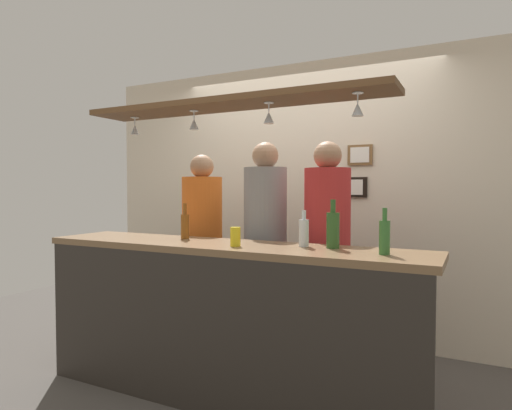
{
  "coord_description": "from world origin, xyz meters",
  "views": [
    {
      "loc": [
        1.49,
        -2.84,
        1.41
      ],
      "look_at": [
        0.0,
        0.1,
        1.28
      ],
      "focal_mm": 30.62,
      "sensor_mm": 36.0,
      "label": 1
    }
  ],
  "objects_px": {
    "person_right_red_shirt": "(327,236)",
    "picture_frame_upper_small": "(360,155)",
    "bottle_champagne_green": "(333,229)",
    "person_left_orange_shirt": "(202,234)",
    "person_middle_grey_shirt": "(265,231)",
    "bottle_soda_clear": "(304,232)",
    "bottle_beer_green_import": "(385,236)",
    "picture_frame_lower_pair": "(350,187)",
    "drink_can": "(235,237)",
    "bottle_beer_amber_tall": "(185,225)"
  },
  "relations": [
    {
      "from": "person_right_red_shirt",
      "to": "picture_frame_upper_small",
      "type": "distance_m",
      "value": 1.02
    },
    {
      "from": "person_right_red_shirt",
      "to": "bottle_champagne_green",
      "type": "xyz_separation_m",
      "value": [
        0.2,
        -0.5,
        0.1
      ]
    },
    {
      "from": "bottle_champagne_green",
      "to": "picture_frame_upper_small",
      "type": "relative_size",
      "value": 1.36
    },
    {
      "from": "person_left_orange_shirt",
      "to": "person_middle_grey_shirt",
      "type": "bearing_deg",
      "value": 0.0
    },
    {
      "from": "person_right_red_shirt",
      "to": "bottle_soda_clear",
      "type": "distance_m",
      "value": 0.52
    },
    {
      "from": "person_left_orange_shirt",
      "to": "bottle_beer_green_import",
      "type": "height_order",
      "value": "person_left_orange_shirt"
    },
    {
      "from": "picture_frame_lower_pair",
      "to": "person_left_orange_shirt",
      "type": "bearing_deg",
      "value": -143.36
    },
    {
      "from": "person_left_orange_shirt",
      "to": "picture_frame_upper_small",
      "type": "distance_m",
      "value": 1.56
    },
    {
      "from": "bottle_soda_clear",
      "to": "bottle_beer_green_import",
      "type": "relative_size",
      "value": 0.88
    },
    {
      "from": "person_middle_grey_shirt",
      "to": "picture_frame_lower_pair",
      "type": "bearing_deg",
      "value": 59.1
    },
    {
      "from": "person_middle_grey_shirt",
      "to": "bottle_champagne_green",
      "type": "bearing_deg",
      "value": -35.43
    },
    {
      "from": "bottle_soda_clear",
      "to": "picture_frame_upper_small",
      "type": "bearing_deg",
      "value": 88.33
    },
    {
      "from": "drink_can",
      "to": "picture_frame_lower_pair",
      "type": "relative_size",
      "value": 0.41
    },
    {
      "from": "bottle_beer_green_import",
      "to": "bottle_beer_amber_tall",
      "type": "xyz_separation_m",
      "value": [
        -1.44,
        0.12,
        -0.0
      ]
    },
    {
      "from": "person_left_orange_shirt",
      "to": "bottle_beer_amber_tall",
      "type": "distance_m",
      "value": 0.56
    },
    {
      "from": "person_right_red_shirt",
      "to": "picture_frame_lower_pair",
      "type": "bearing_deg",
      "value": 92.68
    },
    {
      "from": "picture_frame_lower_pair",
      "to": "bottle_soda_clear",
      "type": "bearing_deg",
      "value": -87.99
    },
    {
      "from": "picture_frame_lower_pair",
      "to": "person_middle_grey_shirt",
      "type": "bearing_deg",
      "value": -120.9
    },
    {
      "from": "picture_frame_upper_small",
      "to": "bottle_beer_green_import",
      "type": "bearing_deg",
      "value": -71.28
    },
    {
      "from": "bottle_champagne_green",
      "to": "drink_can",
      "type": "height_order",
      "value": "bottle_champagne_green"
    },
    {
      "from": "bottle_soda_clear",
      "to": "drink_can",
      "type": "bearing_deg",
      "value": -154.47
    },
    {
      "from": "bottle_soda_clear",
      "to": "picture_frame_upper_small",
      "type": "distance_m",
      "value": 1.43
    },
    {
      "from": "bottle_champagne_green",
      "to": "drink_can",
      "type": "xyz_separation_m",
      "value": [
        -0.58,
        -0.19,
        -0.06
      ]
    },
    {
      "from": "bottle_beer_amber_tall",
      "to": "bottle_beer_green_import",
      "type": "bearing_deg",
      "value": -4.71
    },
    {
      "from": "bottle_soda_clear",
      "to": "picture_frame_lower_pair",
      "type": "distance_m",
      "value": 1.34
    },
    {
      "from": "person_left_orange_shirt",
      "to": "picture_frame_lower_pair",
      "type": "distance_m",
      "value": 1.39
    },
    {
      "from": "bottle_beer_green_import",
      "to": "picture_frame_upper_small",
      "type": "height_order",
      "value": "picture_frame_upper_small"
    },
    {
      "from": "person_middle_grey_shirt",
      "to": "bottle_beer_green_import",
      "type": "height_order",
      "value": "person_middle_grey_shirt"
    },
    {
      "from": "person_middle_grey_shirt",
      "to": "bottle_soda_clear",
      "type": "bearing_deg",
      "value": -44.47
    },
    {
      "from": "picture_frame_upper_small",
      "to": "person_left_orange_shirt",
      "type": "bearing_deg",
      "value": -145.41
    },
    {
      "from": "bottle_beer_green_import",
      "to": "picture_frame_lower_pair",
      "type": "height_order",
      "value": "picture_frame_lower_pair"
    },
    {
      "from": "person_left_orange_shirt",
      "to": "picture_frame_lower_pair",
      "type": "height_order",
      "value": "person_left_orange_shirt"
    },
    {
      "from": "person_left_orange_shirt",
      "to": "bottle_soda_clear",
      "type": "relative_size",
      "value": 7.38
    },
    {
      "from": "bottle_champagne_green",
      "to": "drink_can",
      "type": "relative_size",
      "value": 2.46
    },
    {
      "from": "person_left_orange_shirt",
      "to": "picture_frame_upper_small",
      "type": "relative_size",
      "value": 7.71
    },
    {
      "from": "picture_frame_upper_small",
      "to": "person_middle_grey_shirt",
      "type": "bearing_deg",
      "value": -125.15
    },
    {
      "from": "bottle_soda_clear",
      "to": "person_left_orange_shirt",
      "type": "bearing_deg",
      "value": 155.32
    },
    {
      "from": "person_middle_grey_shirt",
      "to": "person_right_red_shirt",
      "type": "xyz_separation_m",
      "value": [
        0.51,
        0.0,
        -0.01
      ]
    },
    {
      "from": "drink_can",
      "to": "bottle_beer_green_import",
      "type": "bearing_deg",
      "value": 4.49
    },
    {
      "from": "bottle_beer_green_import",
      "to": "drink_can",
      "type": "xyz_separation_m",
      "value": [
        -0.91,
        -0.07,
        -0.04
      ]
    },
    {
      "from": "bottle_beer_amber_tall",
      "to": "picture_frame_lower_pair",
      "type": "distance_m",
      "value": 1.59
    },
    {
      "from": "person_left_orange_shirt",
      "to": "person_middle_grey_shirt",
      "type": "height_order",
      "value": "person_middle_grey_shirt"
    },
    {
      "from": "bottle_beer_green_import",
      "to": "picture_frame_upper_small",
      "type": "relative_size",
      "value": 1.18
    },
    {
      "from": "person_left_orange_shirt",
      "to": "bottle_soda_clear",
      "type": "height_order",
      "value": "person_left_orange_shirt"
    },
    {
      "from": "bottle_beer_amber_tall",
      "to": "picture_frame_upper_small",
      "type": "xyz_separation_m",
      "value": [
        0.96,
        1.3,
        0.57
      ]
    },
    {
      "from": "bottle_soda_clear",
      "to": "picture_frame_upper_small",
      "type": "relative_size",
      "value": 1.05
    },
    {
      "from": "person_right_red_shirt",
      "to": "drink_can",
      "type": "xyz_separation_m",
      "value": [
        -0.38,
        -0.7,
        0.04
      ]
    },
    {
      "from": "person_middle_grey_shirt",
      "to": "person_right_red_shirt",
      "type": "bearing_deg",
      "value": 0.0
    },
    {
      "from": "person_right_red_shirt",
      "to": "picture_frame_upper_small",
      "type": "bearing_deg",
      "value": 86.63
    },
    {
      "from": "bottle_champagne_green",
      "to": "picture_frame_upper_small",
      "type": "xyz_separation_m",
      "value": [
        -0.15,
        1.3,
        0.55
      ]
    }
  ]
}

